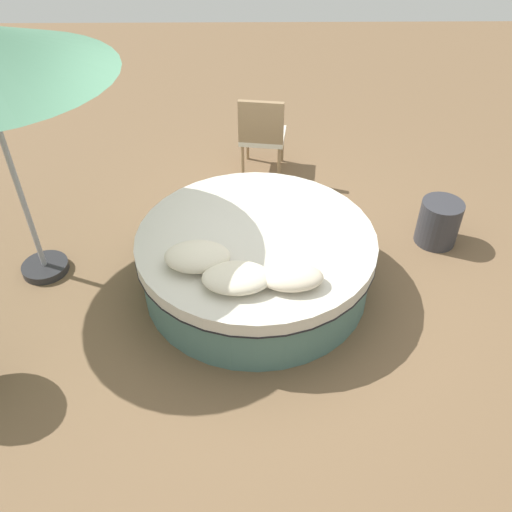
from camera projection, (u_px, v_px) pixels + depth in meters
name	position (u px, v px, depth m)	size (l,w,h in m)	color
ground_plane	(256.00, 284.00, 5.11)	(16.00, 16.00, 0.00)	brown
round_bed	(256.00, 260.00, 4.91)	(2.15, 2.15, 0.58)	#4C726B
throw_pillow_0	(197.00, 257.00, 4.37)	(0.54, 0.37, 0.19)	beige
throw_pillow_1	(237.00, 278.00, 4.20)	(0.55, 0.38, 0.16)	beige
throw_pillow_2	(291.00, 277.00, 4.20)	(0.51, 0.31, 0.15)	beige
patio_chair	(262.00, 131.00, 6.29)	(0.59, 0.57, 0.98)	#997A56
side_table	(439.00, 222.00, 5.46)	(0.42, 0.42, 0.47)	#333338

